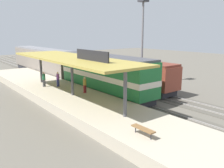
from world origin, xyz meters
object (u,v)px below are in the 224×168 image
Objects in this scene: freight_car at (135,74)px; person_waiting at (58,78)px; platform_bench at (143,129)px; person_walking at (44,79)px; light_mast at (143,22)px; person_boarding at (85,84)px; locomotive at (104,74)px; passenger_carriage_single at (42,61)px.

freight_car is 7.02× the size of person_waiting.
platform_bench is 0.99× the size of person_waiting.
person_walking is (0.66, 16.72, 0.51)m from platform_bench.
light_mast is at bearing -8.43° from person_waiting.
person_boarding is at bearing -68.23° from person_walking.
light_mast reaches higher than person_waiting.
freight_car reaches higher than person_walking.
person_boarding is at bearing -166.03° from light_mast.
locomotive is at bearing -40.33° from person_walking.
platform_bench is 0.15× the size of light_mast.
freight_car is 7.46m from light_mast.
person_boarding is at bearing -164.29° from locomotive.
person_walking is at bearing 144.09° from person_waiting.
person_walking is at bearing 87.74° from platform_bench.
person_boarding is (0.86, -4.48, 0.00)m from person_waiting.
locomotive is at bearing 63.78° from platform_bench.
platform_bench is 0.99× the size of person_walking.
freight_car is 9.43m from person_waiting.
person_waiting is (-11.84, 1.75, -6.54)m from light_mast.
platform_bench is 0.14× the size of freight_car.
passenger_carriage_single is (6.00, 30.18, 0.97)m from platform_bench.
locomotive is 8.44× the size of person_waiting.
locomotive is at bearing -90.00° from passenger_carriage_single.
locomotive is at bearing 15.71° from person_boarding.
passenger_carriage_single is 19.16m from person_boarding.
person_boarding is (-10.97, -2.73, -6.54)m from light_mast.
freight_car is 7.81m from person_boarding.
freight_car is at bearing -147.56° from light_mast.
person_boarding is (2.83, 11.29, 0.51)m from platform_bench.
light_mast is (13.80, 14.02, 7.05)m from platform_bench.
light_mast reaches higher than passenger_carriage_single.
freight_car reaches higher than person_boarding.
freight_car is 11.01m from person_walking.
light_mast is at bearing 45.45° from platform_bench.
person_waiting is 1.00× the size of person_boarding.
person_boarding is at bearing -79.10° from person_waiting.
light_mast is (7.80, -16.16, 6.08)m from passenger_carriage_single.
passenger_carriage_single is at bearing 80.46° from person_boarding.
locomotive is at bearing 177.55° from freight_car.
passenger_carriage_single reaches higher than platform_bench.
person_waiting is at bearing -105.65° from passenger_carriage_single.
freight_car is (10.60, 11.99, 0.63)m from platform_bench.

